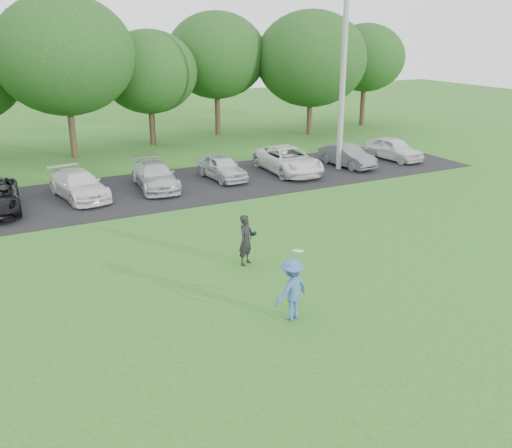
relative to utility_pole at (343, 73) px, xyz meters
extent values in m
plane|color=#29631C|center=(-9.44, -12.44, -4.79)|extent=(100.00, 100.00, 0.00)
cube|color=black|center=(-9.44, 0.56, -4.77)|extent=(32.00, 6.50, 0.03)
cylinder|color=gray|center=(0.00, 0.00, 0.00)|extent=(0.28, 0.28, 9.57)
imported|color=#375D9D|center=(-10.26, -12.42, -3.99)|extent=(1.16, 0.86, 1.60)
cylinder|color=white|center=(-10.07, -12.37, -3.01)|extent=(0.28, 0.27, 0.13)
imported|color=black|center=(-9.72, -8.81, -3.99)|extent=(0.69, 0.63, 1.58)
cube|color=black|center=(-9.54, -8.99, -3.76)|extent=(0.17, 0.16, 0.10)
imported|color=silver|center=(-12.84, 0.75, -4.18)|extent=(2.23, 4.15, 1.14)
imported|color=#B4B6BC|center=(-9.50, 0.74, -4.18)|extent=(1.98, 4.08, 1.14)
imported|color=silver|center=(-6.16, 0.87, -4.19)|extent=(1.57, 3.41, 1.13)
imported|color=silver|center=(-2.71, 0.51, -4.13)|extent=(2.30, 4.63, 1.26)
imported|color=#595B60|center=(0.64, 0.19, -4.19)|extent=(1.52, 3.51, 1.12)
imported|color=silver|center=(3.87, 0.35, -4.16)|extent=(1.79, 3.63, 1.19)
cylinder|color=#38281C|center=(-11.44, 9.16, -3.44)|extent=(0.36, 0.36, 2.70)
ellipsoid|color=#214C19|center=(-11.44, 9.16, 0.70)|extent=(7.42, 7.42, 6.31)
cylinder|color=#38281C|center=(-6.44, 10.56, -3.69)|extent=(0.36, 0.36, 2.20)
ellipsoid|color=#214C19|center=(-6.44, 10.56, -0.43)|extent=(5.76, 5.76, 4.90)
cylinder|color=#38281C|center=(-1.44, 11.96, -3.44)|extent=(0.36, 0.36, 2.70)
ellipsoid|color=#214C19|center=(-1.44, 11.96, 0.35)|extent=(6.50, 6.50, 5.53)
cylinder|color=#38281C|center=(4.06, 9.16, -3.69)|extent=(0.36, 0.36, 2.20)
ellipsoid|color=#214C19|center=(4.06, 9.16, 0.13)|extent=(7.24, 7.24, 6.15)
cylinder|color=#38281C|center=(9.56, 10.56, -3.44)|extent=(0.36, 0.36, 2.70)
ellipsoid|color=#214C19|center=(9.56, 10.56, 0.01)|extent=(5.58, 5.58, 4.74)
camera|label=1|loc=(-16.95, -23.34, 2.19)|focal=40.00mm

